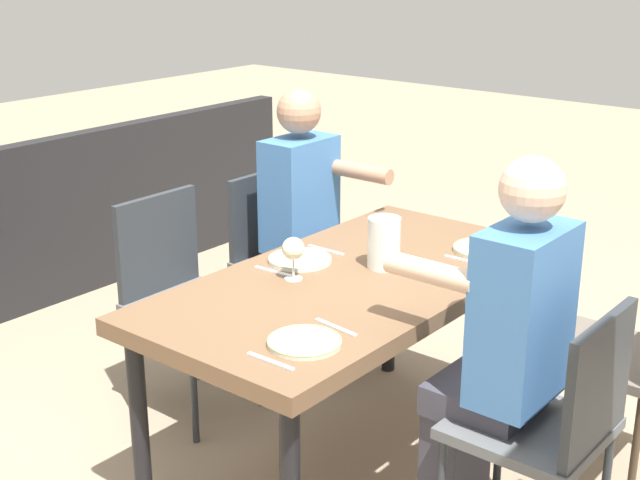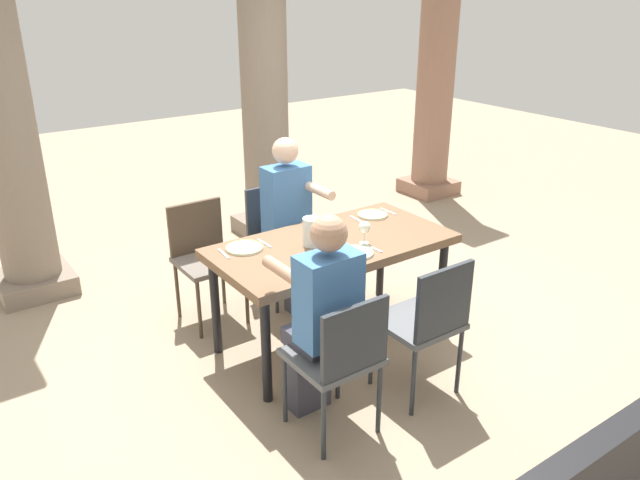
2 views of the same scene
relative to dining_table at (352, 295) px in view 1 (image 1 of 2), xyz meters
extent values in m
plane|color=gray|center=(0.00, 0.00, -0.69)|extent=(16.00, 16.00, 0.00)
cube|color=brown|center=(0.00, 0.00, 0.04)|extent=(1.61, 0.82, 0.06)
cylinder|color=black|center=(-0.73, 0.33, -0.34)|extent=(0.06, 0.06, 0.70)
cylinder|color=black|center=(-0.73, -0.33, -0.34)|extent=(0.06, 0.06, 0.70)
cylinder|color=black|center=(0.73, -0.33, -0.34)|extent=(0.06, 0.06, 0.70)
cube|color=#6A6158|center=(-0.56, 0.75, -0.21)|extent=(0.44, 0.44, 0.04)
cylinder|color=#473828|center=(-0.75, 0.56, -0.46)|extent=(0.03, 0.03, 0.46)
cylinder|color=#473828|center=(-0.37, 0.56, -0.46)|extent=(0.03, 0.03, 0.46)
cylinder|color=#473828|center=(-0.37, 0.94, -0.46)|extent=(0.03, 0.03, 0.46)
cube|color=#5B5E61|center=(-0.56, -0.75, -0.22)|extent=(0.44, 0.44, 0.04)
cube|color=#2D3338|center=(-0.56, -0.95, -0.01)|extent=(0.42, 0.03, 0.40)
cylinder|color=#2D3338|center=(-0.37, -0.56, -0.46)|extent=(0.03, 0.03, 0.45)
cylinder|color=#2D3338|center=(-0.75, -0.56, -0.46)|extent=(0.03, 0.03, 0.45)
cylinder|color=#2D3338|center=(-0.37, -0.94, -0.46)|extent=(0.03, 0.03, 0.45)
cylinder|color=#2D3338|center=(-0.75, -0.94, -0.46)|extent=(0.03, 0.03, 0.45)
cube|color=#5B5E61|center=(0.08, 0.75, -0.22)|extent=(0.44, 0.44, 0.04)
cube|color=#2D3338|center=(0.08, 0.95, -0.01)|extent=(0.42, 0.03, 0.42)
cylinder|color=#2D3338|center=(-0.11, 0.56, -0.46)|extent=(0.03, 0.03, 0.45)
cube|color=#5B5E61|center=(0.08, -0.75, -0.21)|extent=(0.44, 0.44, 0.04)
cube|color=#2D3338|center=(0.08, -0.95, 0.00)|extent=(0.42, 0.03, 0.43)
cylinder|color=#2D3338|center=(0.27, -0.56, -0.46)|extent=(0.03, 0.03, 0.46)
cylinder|color=#2D3338|center=(-0.11, -0.56, -0.46)|extent=(0.03, 0.03, 0.46)
cylinder|color=#2D3338|center=(0.27, -0.94, -0.46)|extent=(0.03, 0.03, 0.46)
cylinder|color=#2D3338|center=(-0.11, -0.94, -0.46)|extent=(0.03, 0.03, 0.46)
cube|color=#3F3F4C|center=(0.08, 0.50, -0.46)|extent=(0.24, 0.14, 0.46)
cube|color=#3F3F4C|center=(0.08, 0.59, -0.18)|extent=(0.28, 0.32, 0.10)
cube|color=#3F72B2|center=(0.08, 0.70, 0.14)|extent=(0.34, 0.20, 0.54)
sphere|color=beige|center=(0.08, 0.70, 0.53)|extent=(0.19, 0.19, 0.19)
cylinder|color=beige|center=(0.22, 0.46, 0.26)|extent=(0.07, 0.30, 0.07)
cube|color=#3F3F4C|center=(-0.56, -0.52, -0.46)|extent=(0.24, 0.14, 0.46)
cube|color=#3F3F4C|center=(-0.56, -0.61, -0.18)|extent=(0.28, 0.32, 0.10)
cube|color=#3F72B2|center=(-0.56, -0.72, 0.13)|extent=(0.34, 0.20, 0.51)
sphere|color=tan|center=(-0.56, -0.72, 0.50)|extent=(0.20, 0.20, 0.20)
cylinder|color=tan|center=(-0.70, -0.48, 0.24)|extent=(0.07, 0.30, 0.07)
cube|color=black|center=(0.00, -2.24, -0.24)|extent=(4.01, 0.10, 0.90)
cylinder|color=silver|center=(-0.54, 0.23, 0.08)|extent=(0.25, 0.25, 0.01)
torus|color=#A0BE77|center=(-0.54, 0.23, 0.09)|extent=(0.25, 0.25, 0.01)
cube|color=silver|center=(-0.69, 0.23, 0.08)|extent=(0.03, 0.17, 0.01)
cube|color=silver|center=(-0.39, 0.23, 0.08)|extent=(0.02, 0.17, 0.01)
cylinder|color=white|center=(0.00, -0.25, 0.08)|extent=(0.24, 0.24, 0.01)
torus|color=#A9CD91|center=(0.00, -0.25, 0.09)|extent=(0.24, 0.24, 0.01)
cylinder|color=white|center=(0.15, -0.15, 0.07)|extent=(0.06, 0.06, 0.00)
cylinder|color=white|center=(0.15, -0.15, 0.11)|extent=(0.01, 0.01, 0.07)
sphere|color=#F2EFCC|center=(0.15, -0.15, 0.19)|extent=(0.08, 0.08, 0.08)
cube|color=silver|center=(-0.15, -0.25, 0.08)|extent=(0.02, 0.17, 0.01)
cube|color=silver|center=(0.15, -0.25, 0.08)|extent=(0.03, 0.17, 0.01)
cylinder|color=silver|center=(0.54, 0.23, 0.08)|extent=(0.22, 0.22, 0.01)
torus|color=#A0BE77|center=(0.54, 0.23, 0.09)|extent=(0.22, 0.22, 0.01)
cube|color=silver|center=(0.39, 0.23, 0.08)|extent=(0.04, 0.17, 0.01)
cube|color=silver|center=(0.69, 0.23, 0.08)|extent=(0.02, 0.17, 0.01)
cylinder|color=white|center=(-0.15, 0.03, 0.17)|extent=(0.12, 0.12, 0.19)
cylinder|color=#EFEAC6|center=(-0.15, 0.03, 0.14)|extent=(0.11, 0.11, 0.12)
camera|label=1|loc=(2.37, 1.77, 1.21)|focal=50.04mm
camera|label=2|loc=(-2.29, -3.09, 1.69)|focal=35.13mm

